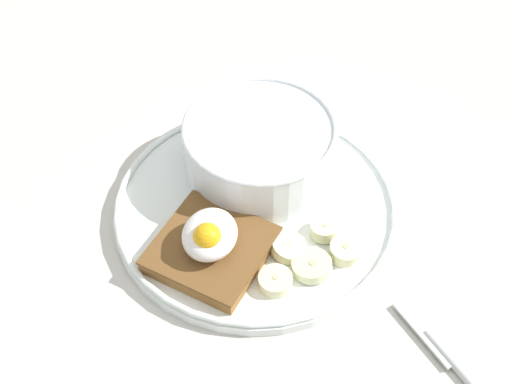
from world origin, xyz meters
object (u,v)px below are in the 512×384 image
banana_slice_left (312,266)px  banana_slice_right (275,281)px  poached_egg (209,235)px  knife (450,359)px  banana_slice_inner (325,229)px  banana_slice_back (345,251)px  toast_slice (211,249)px  oatmeal_bowl (260,148)px  banana_slice_front (289,247)px

banana_slice_left → banana_slice_right: (2.27, -2.78, -0.01)cm
poached_egg → banana_slice_right: 6.90cm
knife → banana_slice_inner: bearing=-129.6°
banana_slice_back → poached_egg: bearing=-76.4°
toast_slice → banana_slice_inner: size_ratio=3.00×
poached_egg → banana_slice_inner: 10.88cm
toast_slice → knife: (5.22, 21.41, -1.48)cm
toast_slice → poached_egg: bearing=4.9°
poached_egg → banana_slice_right: size_ratio=1.51×
banana_slice_right → knife: banana_slice_right is taller
banana_slice_right → banana_slice_inner: banana_slice_inner is taller
poached_egg → banana_slice_left: (-0.63, 8.97, -2.56)cm
oatmeal_bowl → banana_slice_back: oatmeal_bowl is taller
toast_slice → poached_egg: size_ratio=2.07×
banana_slice_front → banana_slice_right: 3.75cm
banana_slice_front → banana_slice_left: banana_slice_front is taller
toast_slice → knife: size_ratio=1.17×
banana_slice_front → banana_slice_left: (1.45, 2.37, -0.07)cm
toast_slice → banana_slice_back: 11.84cm
poached_egg → banana_slice_left: poached_egg is taller
banana_slice_front → banana_slice_left: bearing=58.5°
banana_slice_left → poached_egg: bearing=-86.0°
toast_slice → banana_slice_left: size_ratio=2.37×
poached_egg → toast_slice: bearing=-175.1°
banana_slice_right → knife: bearing=77.3°
banana_slice_inner → banana_slice_front: bearing=-46.0°
banana_slice_front → knife: 16.47cm
poached_egg → banana_slice_front: poached_egg is taller
toast_slice → banana_slice_front: 6.89cm
banana_slice_inner → knife: (9.88, 11.96, -1.25)cm
oatmeal_bowl → knife: bearing=49.9°
banana_slice_left → banana_slice_back: size_ratio=1.21×
oatmeal_bowl → banana_slice_front: size_ratio=3.99×
poached_egg → banana_slice_back: poached_egg is taller
banana_slice_back → oatmeal_bowl: bearing=-131.6°
banana_slice_left → banana_slice_inner: (-4.19, 0.46, 0.08)cm
oatmeal_bowl → banana_slice_right: 13.96cm
banana_slice_front → oatmeal_bowl: bearing=-152.9°
oatmeal_bowl → banana_slice_front: (9.32, 4.77, -2.30)cm
banana_slice_back → banana_slice_right: bearing=-50.3°
toast_slice → banana_slice_front: (-1.93, 6.61, -0.25)cm
toast_slice → banana_slice_front: toast_slice is taller
oatmeal_bowl → banana_slice_back: 13.17cm
poached_egg → banana_slice_front: size_ratio=1.51×
oatmeal_bowl → banana_slice_right: size_ratio=3.99×
banana_slice_front → knife: (7.15, 14.79, -1.23)cm
banana_slice_front → knife: banana_slice_front is taller
poached_egg → banana_slice_front: bearing=107.5°
banana_slice_inner → poached_egg: bearing=-62.9°
banana_slice_right → banana_slice_back: bearing=129.7°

